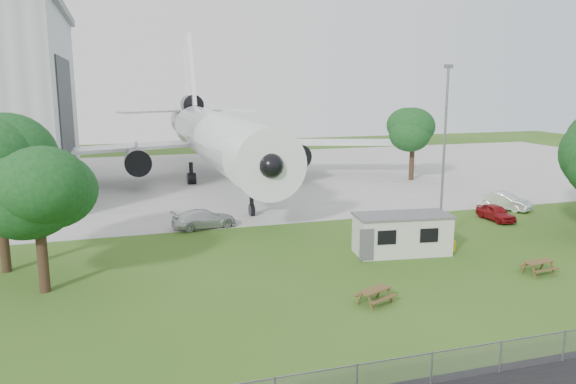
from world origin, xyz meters
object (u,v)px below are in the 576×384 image
object	(u,v)px
picnic_east	(538,274)
airliner	(214,135)
site_cabin	(402,234)
picnic_west	(375,303)

from	to	relation	value
picnic_east	airliner	bearing A→B (deg)	101.72
airliner	site_cabin	xyz separation A→B (m)	(6.87, -30.49, -3.96)
airliner	picnic_east	bearing A→B (deg)	-70.98
airliner	picnic_east	size ratio (longest dim) A/B	26.52
airliner	site_cabin	size ratio (longest dim) A/B	6.92
airliner	picnic_west	xyz separation A→B (m)	(1.46, -37.67, -5.27)
picnic_east	site_cabin	bearing A→B (deg)	126.46
site_cabin	picnic_west	world-z (taller)	site_cabin
site_cabin	picnic_east	xyz separation A→B (m)	(5.69, -5.94, -1.31)
airliner	site_cabin	distance (m)	31.50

